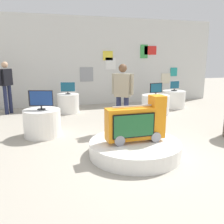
{
  "coord_description": "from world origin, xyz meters",
  "views": [
    {
      "loc": [
        -1.83,
        -3.96,
        1.79
      ],
      "look_at": [
        -0.53,
        0.51,
        0.74
      ],
      "focal_mm": 38.36,
      "sensor_mm": 36.0,
      "label": 1
    }
  ],
  "objects": [
    {
      "name": "main_display_pedestal",
      "position": [
        -0.24,
        -0.0,
        0.14
      ],
      "size": [
        1.71,
        1.71,
        0.27
      ],
      "primitive_type": "cylinder",
      "color": "white",
      "rests_on": "ground"
    },
    {
      "name": "shopper_browsing_near_truck",
      "position": [
        0.02,
        1.51,
        0.98
      ],
      "size": [
        0.45,
        0.4,
        1.66
      ],
      "color": "#1E233F",
      "rests_on": "ground"
    },
    {
      "name": "tv_on_right_rear",
      "position": [
        -1.89,
        1.69,
        0.88
      ],
      "size": [
        0.54,
        0.21,
        0.45
      ],
      "color": "black",
      "rests_on": "display_pedestal_right_rear"
    },
    {
      "name": "display_pedestal_left_rear",
      "position": [
        1.66,
        3.0,
        0.31
      ],
      "size": [
        0.89,
        0.89,
        0.63
      ],
      "primitive_type": "cylinder",
      "color": "white",
      "rests_on": "ground"
    },
    {
      "name": "ground_plane",
      "position": [
        0.0,
        0.0,
        0.0
      ],
      "size": [
        30.0,
        30.0,
        0.0
      ],
      "primitive_type": "plane",
      "color": "#A8A091"
    },
    {
      "name": "tv_on_far_right",
      "position": [
        2.78,
        3.76,
        0.82
      ],
      "size": [
        0.42,
        0.21,
        0.37
      ],
      "color": "black",
      "rests_on": "display_pedestal_far_right"
    },
    {
      "name": "shopper_browsing_rear",
      "position": [
        -2.95,
        4.39,
        1.0
      ],
      "size": [
        0.38,
        0.47,
        1.69
      ],
      "color": "#1E233F",
      "rests_on": "ground"
    },
    {
      "name": "display_pedestal_far_right",
      "position": [
        2.78,
        3.77,
        0.31
      ],
      "size": [
        0.82,
        0.82,
        0.63
      ],
      "primitive_type": "cylinder",
      "color": "white",
      "rests_on": "ground"
    },
    {
      "name": "display_pedestal_right_rear",
      "position": [
        -1.89,
        1.69,
        0.31
      ],
      "size": [
        0.85,
        0.85,
        0.63
      ],
      "primitive_type": "cylinder",
      "color": "white",
      "rests_on": "ground"
    },
    {
      "name": "tv_on_center_rear",
      "position": [
        -1.04,
        4.03,
        0.85
      ],
      "size": [
        0.5,
        0.16,
        0.41
      ],
      "color": "black",
      "rests_on": "display_pedestal_center_rear"
    },
    {
      "name": "tv_on_left_rear",
      "position": [
        1.66,
        2.99,
        0.85
      ],
      "size": [
        0.47,
        0.17,
        0.39
      ],
      "color": "black",
      "rests_on": "display_pedestal_left_rear"
    },
    {
      "name": "display_pedestal_center_rear",
      "position": [
        -1.04,
        4.04,
        0.31
      ],
      "size": [
        0.72,
        0.72,
        0.63
      ],
      "primitive_type": "cylinder",
      "color": "white",
      "rests_on": "ground"
    },
    {
      "name": "novelty_firetruck_tv",
      "position": [
        -0.21,
        -0.01,
        0.62
      ],
      "size": [
        1.11,
        0.35,
        0.85
      ],
      "color": "gray",
      "rests_on": "main_display_pedestal"
    },
    {
      "name": "back_wall_display",
      "position": [
        0.01,
        5.31,
        1.66
      ],
      "size": [
        10.38,
        0.13,
        3.32
      ],
      "color": "silver",
      "rests_on": "ground"
    }
  ]
}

